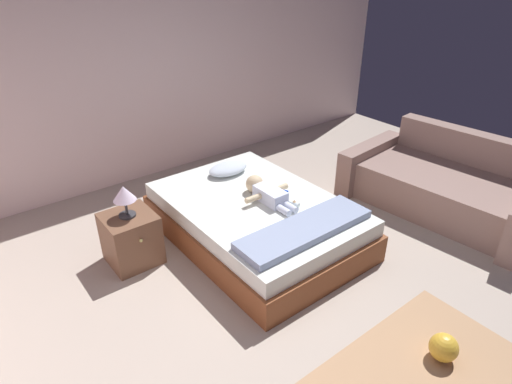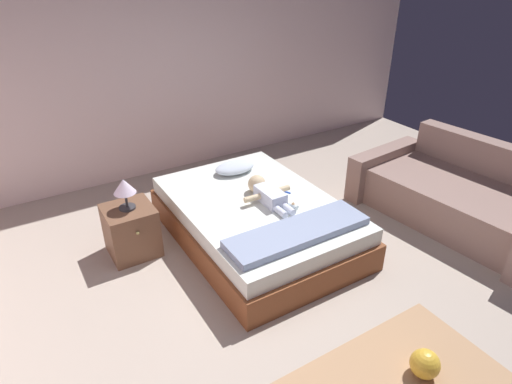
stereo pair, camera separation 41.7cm
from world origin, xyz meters
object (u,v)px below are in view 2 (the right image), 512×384
(bed, at_px, (256,220))
(toy_ball, at_px, (425,364))
(pillow, at_px, (235,168))
(baby, at_px, (266,193))
(couch, at_px, (461,196))
(baby_bottle, at_px, (293,206))
(nightstand, at_px, (131,230))
(lamp, at_px, (124,188))
(toothbrush, at_px, (283,191))

(bed, bearing_deg, toy_ball, -86.77)
(pillow, relative_size, baby, 0.68)
(couch, distance_m, baby_bottle, 1.93)
(nightstand, relative_size, baby_bottle, 4.47)
(lamp, relative_size, baby_bottle, 2.75)
(lamp, height_order, baby_bottle, lamp)
(baby, height_order, toothbrush, baby)
(toothbrush, bearing_deg, nightstand, 164.93)
(pillow, bearing_deg, bed, -101.42)
(bed, height_order, nightstand, nightstand)
(baby, bearing_deg, lamp, 160.50)
(couch, bearing_deg, pillow, 142.71)
(pillow, height_order, toy_ball, pillow)
(pillow, relative_size, baby_bottle, 4.14)
(baby, bearing_deg, toy_ball, -89.78)
(bed, height_order, baby, baby)
(baby_bottle, bearing_deg, bed, 126.54)
(toy_ball, xyz_separation_m, baby_bottle, (0.11, 1.70, 0.35))
(pillow, height_order, couch, couch)
(pillow, xyz_separation_m, lamp, (-1.26, -0.25, 0.21))
(lamp, bearing_deg, toothbrush, -15.08)
(bed, distance_m, toy_ball, 2.01)
(toothbrush, relative_size, baby_bottle, 1.41)
(pillow, distance_m, lamp, 1.31)
(pillow, distance_m, nightstand, 1.31)
(nightstand, relative_size, lamp, 1.63)
(couch, relative_size, toy_ball, 10.62)
(toy_ball, bearing_deg, baby, 90.22)
(baby, relative_size, nightstand, 1.35)
(bed, bearing_deg, toothbrush, 4.14)
(baby, height_order, nightstand, baby)
(pillow, height_order, lamp, lamp)
(baby, xyz_separation_m, toothbrush, (0.23, 0.04, -0.06))
(couch, relative_size, nightstand, 4.40)
(bed, height_order, pillow, pillow)
(baby, distance_m, toothbrush, 0.24)
(bed, distance_m, toothbrush, 0.40)
(pillow, bearing_deg, lamp, -168.73)
(bed, xyz_separation_m, pillow, (0.14, 0.67, 0.27))
(pillow, distance_m, baby_bottle, 0.98)
(toothbrush, height_order, lamp, lamp)
(couch, distance_m, toy_ball, 2.30)
(toy_ball, bearing_deg, toothbrush, 83.79)
(bed, xyz_separation_m, toy_ball, (0.11, -2.00, -0.10))
(nightstand, bearing_deg, couch, -20.92)
(pillow, bearing_deg, baby_bottle, -84.77)
(toothbrush, distance_m, baby_bottle, 0.34)
(couch, relative_size, lamp, 7.17)
(baby, height_order, couch, couch)
(toothbrush, xyz_separation_m, lamp, (-1.46, 0.39, 0.26))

